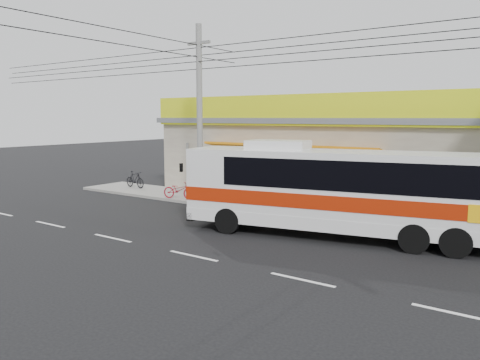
% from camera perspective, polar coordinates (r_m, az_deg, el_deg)
% --- Properties ---
extents(ground, '(120.00, 120.00, 0.00)m').
position_cam_1_polar(ground, '(17.57, -0.35, -7.30)').
color(ground, black).
rests_on(ground, ground).
extents(sidewalk, '(30.00, 3.20, 0.15)m').
position_cam_1_polar(sidewalk, '(22.60, 8.46, -3.81)').
color(sidewalk, gray).
rests_on(sidewalk, ground).
extents(lane_markings, '(50.00, 0.12, 0.01)m').
position_cam_1_polar(lane_markings, '(15.67, -5.69, -9.21)').
color(lane_markings, silver).
rests_on(lane_markings, ground).
extents(storefront_building, '(22.60, 9.20, 5.70)m').
position_cam_1_polar(storefront_building, '(27.32, 13.73, 2.75)').
color(storefront_building, gray).
rests_on(storefront_building, ground).
extents(coach_bus, '(12.07, 4.80, 3.64)m').
position_cam_1_polar(coach_bus, '(17.90, 12.63, -0.84)').
color(coach_bus, silver).
rests_on(coach_bus, ground).
extents(motorbike_red, '(1.93, 1.04, 0.97)m').
position_cam_1_polar(motorbike_red, '(25.50, -7.47, -1.21)').
color(motorbike_red, maroon).
rests_on(motorbike_red, sidewalk).
extents(motorbike_dark, '(1.76, 0.65, 1.04)m').
position_cam_1_polar(motorbike_dark, '(29.99, -12.69, 0.07)').
color(motorbike_dark, black).
rests_on(motorbike_dark, sidewalk).
extents(utility_pole, '(34.00, 14.00, 9.03)m').
position_cam_1_polar(utility_pole, '(23.67, -5.03, 14.69)').
color(utility_pole, slate).
rests_on(utility_pole, ground).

